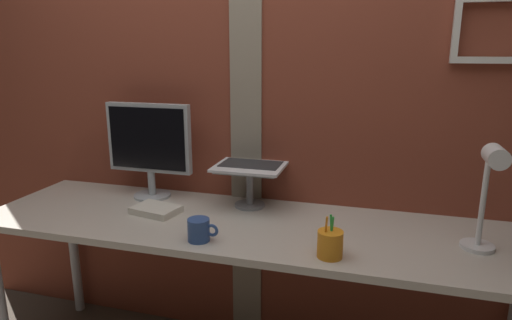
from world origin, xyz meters
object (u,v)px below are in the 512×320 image
object	(u,v)px
desk_lamp	(489,187)
pen_cup	(330,244)
laptop	(254,151)
monitor	(149,143)
coffee_mug	(199,230)

from	to	relation	value
desk_lamp	pen_cup	distance (m)	0.58
laptop	desk_lamp	world-z (taller)	laptop
monitor	desk_lamp	distance (m)	1.46
pen_cup	desk_lamp	bearing A→B (deg)	17.79
desk_lamp	coffee_mug	size ratio (longest dim) A/B	3.32
desk_lamp	pen_cup	bearing A→B (deg)	-162.21
laptop	desk_lamp	bearing A→B (deg)	-18.99
monitor	pen_cup	size ratio (longest dim) A/B	2.95
monitor	coffee_mug	bearing A→B (deg)	-44.03
coffee_mug	monitor	bearing A→B (deg)	135.97
monitor	laptop	distance (m)	0.51
laptop	coffee_mug	xyz separation A→B (m)	(-0.08, -0.49, -0.20)
desk_lamp	pen_cup	size ratio (longest dim) A/B	2.58
pen_cup	coffee_mug	bearing A→B (deg)	-180.00
laptop	pen_cup	distance (m)	0.67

